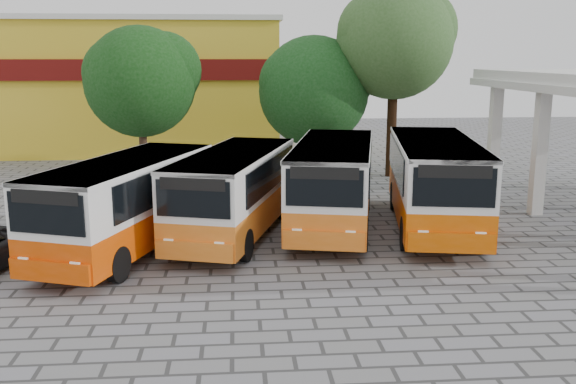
{
  "coord_description": "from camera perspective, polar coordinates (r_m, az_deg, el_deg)",
  "views": [
    {
      "loc": [
        -3.59,
        -17.02,
        5.98
      ],
      "look_at": [
        -1.89,
        3.98,
        1.5
      ],
      "focal_mm": 40.0,
      "sensor_mm": 36.0,
      "label": 1
    }
  ],
  "objects": [
    {
      "name": "shophouse_block",
      "position": [
        43.67,
        -14.6,
        9.23
      ],
      "size": [
        20.4,
        10.4,
        8.3
      ],
      "color": "gold",
      "rests_on": "ground"
    },
    {
      "name": "ground",
      "position": [
        18.39,
        6.93,
        -7.06
      ],
      "size": [
        90.0,
        90.0,
        0.0
      ],
      "primitive_type": "plane",
      "color": "slate",
      "rests_on": "ground"
    },
    {
      "name": "tree_right",
      "position": [
        32.57,
        9.57,
        13.45
      ],
      "size": [
        6.01,
        5.72,
        9.58
      ],
      "color": "black",
      "rests_on": "ground"
    },
    {
      "name": "bus_far_left",
      "position": [
        20.27,
        -14.1,
        -0.65
      ],
      "size": [
        4.97,
        8.52,
        2.88
      ],
      "rotation": [
        0.0,
        0.0,
        -0.34
      ],
      "color": "#E24300",
      "rests_on": "ground"
    },
    {
      "name": "bus_centre_right",
      "position": [
        22.57,
        4.08,
        1.16
      ],
      "size": [
        4.27,
        8.78,
        3.02
      ],
      "rotation": [
        0.0,
        0.0,
        -0.22
      ],
      "color": "orange",
      "rests_on": "ground"
    },
    {
      "name": "bus_far_right",
      "position": [
        22.95,
        12.89,
        1.22
      ],
      "size": [
        4.14,
        9.03,
        3.12
      ],
      "rotation": [
        0.0,
        0.0,
        -0.18
      ],
      "color": "#E45600",
      "rests_on": "ground"
    },
    {
      "name": "tree_middle",
      "position": [
        32.66,
        2.42,
        9.28
      ],
      "size": [
        5.8,
        5.53,
        7.01
      ],
      "color": "#493114",
      "rests_on": "ground"
    },
    {
      "name": "tree_left",
      "position": [
        31.42,
        -12.88,
        9.86
      ],
      "size": [
        5.49,
        5.23,
        7.41
      ],
      "color": "#4B3323",
      "rests_on": "ground"
    },
    {
      "name": "bus_centre_left",
      "position": [
        21.45,
        -4.77,
        0.34
      ],
      "size": [
        4.55,
        8.42,
        2.86
      ],
      "rotation": [
        0.0,
        0.0,
        -0.29
      ],
      "color": "orange",
      "rests_on": "ground"
    }
  ]
}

